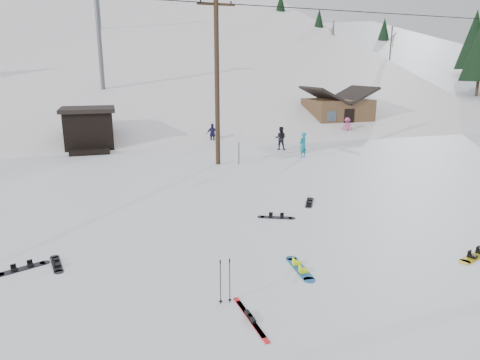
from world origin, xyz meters
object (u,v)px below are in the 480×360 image
object	(u,v)px
cabin	(337,114)
hero_snowboard	(300,268)
hero_skis	(250,318)
utility_pole	(217,79)

from	to	relation	value
cabin	hero_snowboard	distance (m)	27.27
hero_snowboard	hero_skis	bearing A→B (deg)	135.98
utility_pole	hero_skis	size ratio (longest dim) A/B	4.92
utility_pole	cabin	distance (m)	16.71
utility_pole	hero_skis	world-z (taller)	utility_pole
cabin	hero_snowboard	xyz separation A→B (m)	(-14.08, -23.31, -1.45)
hero_snowboard	hero_skis	size ratio (longest dim) A/B	0.87
cabin	hero_skis	distance (m)	29.90
hero_snowboard	cabin	bearing A→B (deg)	-28.00
utility_pole	hero_skis	distance (m)	16.16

